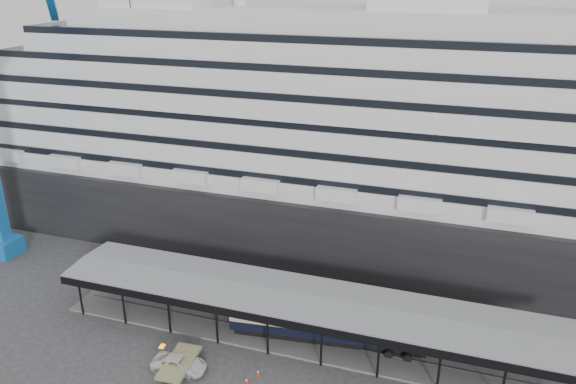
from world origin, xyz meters
name	(u,v)px	position (x,y,z in m)	size (l,w,h in m)	color
ground	(291,365)	(0.00, 0.00, 0.00)	(200.00, 200.00, 0.00)	#343436
cruise_ship	(362,117)	(0.05, 32.00, 18.35)	(130.00, 30.00, 43.90)	black
platform_canopy	(306,318)	(0.00, 5.00, 2.36)	(56.00, 9.18, 5.30)	slate
port_truck	(179,364)	(-10.40, -4.39, 0.77)	(2.56, 5.54, 1.54)	white
pullman_carriage	(329,321)	(2.62, 5.00, 2.57)	(21.69, 5.17, 21.12)	black
traffic_cone_left	(258,372)	(-2.63, -2.55, 0.33)	(0.41, 0.41, 0.67)	red
traffic_cone_mid	(246,381)	(-3.24, -4.14, 0.38)	(0.50, 0.50, 0.76)	red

